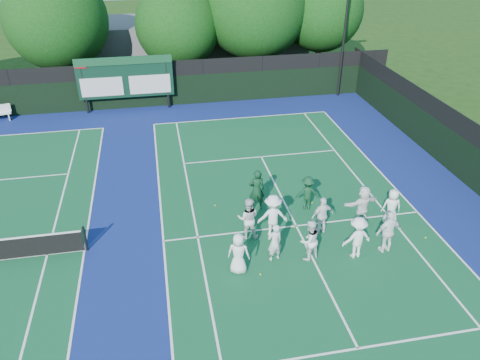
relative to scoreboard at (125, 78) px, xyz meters
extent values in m
plane|color=#1C3B10|center=(7.01, -15.59, -2.19)|extent=(120.00, 120.00, 0.00)
cube|color=navy|center=(1.01, -14.59, -2.19)|extent=(34.00, 32.00, 0.01)
cube|color=#104F2B|center=(7.01, -14.59, -2.18)|extent=(10.97, 23.77, 0.00)
cube|color=white|center=(7.01, -2.70, -2.18)|extent=(10.97, 0.08, 0.00)
cube|color=white|center=(1.53, -14.59, -2.18)|extent=(0.08, 23.77, 0.00)
cube|color=white|center=(12.50, -14.59, -2.18)|extent=(0.08, 23.77, 0.00)
cube|color=white|center=(2.90, -14.59, -2.18)|extent=(0.08, 23.77, 0.00)
cube|color=white|center=(11.13, -14.59, -2.18)|extent=(0.08, 23.77, 0.00)
cube|color=white|center=(7.01, -20.99, -2.18)|extent=(8.23, 0.08, 0.00)
cube|color=white|center=(7.01, -8.19, -2.18)|extent=(8.23, 0.08, 0.00)
cube|color=white|center=(7.01, -14.59, -2.18)|extent=(0.08, 12.80, 0.00)
cube|color=white|center=(-6.99, -2.70, -2.18)|extent=(10.97, 0.08, 0.00)
cube|color=white|center=(-1.50, -14.59, -2.18)|extent=(0.08, 23.77, 0.00)
cube|color=white|center=(-2.87, -14.59, -2.18)|extent=(0.08, 23.77, 0.00)
cube|color=black|center=(1.01, 0.41, -1.19)|extent=(34.00, 0.08, 2.00)
cube|color=black|center=(1.01, 0.41, 0.31)|extent=(34.00, 0.05, 1.00)
cylinder|color=black|center=(-2.59, 0.01, -0.44)|extent=(0.16, 0.16, 3.50)
cylinder|color=black|center=(2.61, 0.01, -0.44)|extent=(0.16, 0.16, 3.50)
cube|color=black|center=(0.01, 0.01, 0.01)|extent=(6.00, 0.15, 2.60)
cube|color=#134224|center=(0.01, -0.09, 1.11)|extent=(6.00, 0.05, 0.50)
cube|color=silver|center=(-1.49, -0.09, -0.49)|extent=(2.60, 0.04, 1.20)
cube|color=silver|center=(1.51, -0.09, -0.49)|extent=(2.60, 0.04, 1.20)
cube|color=maroon|center=(-2.59, -0.09, 1.01)|extent=(0.70, 0.04, 0.50)
cube|color=#5E5E63|center=(5.01, 8.41, -0.19)|extent=(18.00, 6.00, 4.00)
cylinder|color=black|center=(14.51, 0.11, 2.81)|extent=(0.16, 0.16, 10.00)
cylinder|color=black|center=(-1.39, -14.59, -1.64)|extent=(0.10, 0.10, 1.10)
cube|color=white|center=(-7.33, -0.29, -1.99)|extent=(0.15, 0.36, 0.41)
cylinder|color=#311D0D|center=(-4.16, 3.91, -0.87)|extent=(0.44, 0.44, 2.64)
sphere|color=#0C360D|center=(-4.16, 3.91, 2.96)|extent=(6.71, 6.71, 6.71)
sphere|color=#0C360D|center=(-3.56, 4.21, 2.29)|extent=(4.69, 4.69, 4.69)
cylinder|color=#311D0D|center=(3.77, 3.91, -1.06)|extent=(0.44, 0.44, 2.27)
sphere|color=#0C360D|center=(3.77, 3.91, 2.28)|extent=(5.88, 5.88, 5.88)
sphere|color=#0C360D|center=(4.37, 4.21, 1.69)|extent=(4.12, 4.12, 4.12)
cylinder|color=#311D0D|center=(9.25, 3.91, -0.81)|extent=(0.44, 0.44, 2.76)
sphere|color=#0C360D|center=(9.25, 3.91, 3.33)|extent=(7.35, 7.35, 7.35)
sphere|color=#0C360D|center=(9.85, 4.21, 2.59)|extent=(5.15, 5.15, 5.15)
cylinder|color=#311D0D|center=(14.20, 3.91, -0.73)|extent=(0.44, 0.44, 2.92)
sphere|color=#0C360D|center=(14.20, 3.91, 2.97)|extent=(5.99, 5.99, 5.99)
sphere|color=#0C360D|center=(14.80, 4.21, 2.37)|extent=(4.19, 4.19, 4.19)
sphere|color=#C4D519|center=(4.87, -17.25, -2.16)|extent=(0.07, 0.07, 0.07)
sphere|color=#C4D519|center=(6.90, -14.67, -2.16)|extent=(0.07, 0.07, 0.07)
sphere|color=#C4D519|center=(11.87, -16.37, -2.16)|extent=(0.07, 0.07, 0.07)
sphere|color=#C4D519|center=(3.91, -12.44, -2.16)|extent=(0.07, 0.07, 0.07)
sphere|color=#C4D519|center=(8.22, -13.05, -2.16)|extent=(0.07, 0.07, 0.07)
sphere|color=#C4D519|center=(8.33, -13.50, -2.16)|extent=(0.07, 0.07, 0.07)
imported|color=white|center=(4.14, -16.89, -1.37)|extent=(0.93, 0.75, 1.65)
imported|color=silver|center=(5.57, -16.47, -1.40)|extent=(0.65, 0.51, 1.58)
imported|color=white|center=(6.85, -16.65, -1.36)|extent=(0.98, 0.87, 1.67)
imported|color=white|center=(8.63, -16.86, -1.33)|extent=(1.17, 0.75, 1.73)
imported|color=white|center=(9.91, -16.78, -1.30)|extent=(1.09, 0.56, 1.79)
imported|color=silver|center=(4.89, -14.90, -1.30)|extent=(0.99, 0.85, 1.78)
imported|color=white|center=(5.87, -14.98, -1.27)|extent=(1.24, 0.77, 1.85)
imported|color=white|center=(7.88, -15.16, -1.37)|extent=(1.02, 0.58, 1.63)
imported|color=white|center=(9.75, -14.80, -1.33)|extent=(1.67, 0.82, 1.72)
imported|color=white|center=(10.91, -15.08, -1.39)|extent=(0.87, 0.65, 1.60)
imported|color=#0E331C|center=(5.67, -12.97, -1.24)|extent=(0.70, 0.47, 1.91)
imported|color=#0F381F|center=(7.85, -13.36, -1.41)|extent=(1.11, 0.77, 1.57)
camera|label=1|loc=(1.73, -29.74, 9.22)|focal=35.00mm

